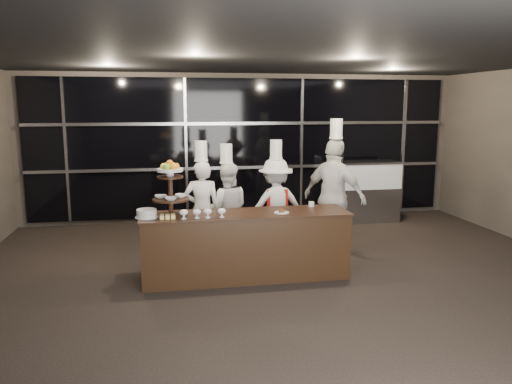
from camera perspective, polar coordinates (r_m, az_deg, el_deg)
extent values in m
plane|color=black|center=(5.94, 6.66, -13.67)|extent=(10.00, 10.00, 0.00)
plane|color=black|center=(5.48, 7.32, 16.45)|extent=(10.00, 10.00, 0.00)
plane|color=#473F38|center=(10.36, -1.35, 5.11)|extent=(9.00, 0.00, 9.00)
cube|color=black|center=(10.30, -1.29, 5.08)|extent=(8.60, 0.04, 2.80)
cube|color=#A5A5AA|center=(10.29, -1.24, 2.84)|extent=(8.60, 0.06, 0.06)
cube|color=#A5A5AA|center=(10.22, -1.26, 7.85)|extent=(8.60, 0.06, 0.06)
cube|color=#A5A5AA|center=(10.31, -20.91, 4.43)|extent=(0.05, 0.05, 2.80)
cube|color=#A5A5AA|center=(10.15, -7.99, 4.91)|extent=(0.05, 0.05, 2.80)
cube|color=#A5A5AA|center=(10.53, 5.22, 5.15)|extent=(0.05, 0.05, 2.80)
cube|color=#A5A5AA|center=(11.37, 16.50, 5.13)|extent=(0.05, 0.05, 2.80)
cube|color=black|center=(6.91, -1.18, -6.20)|extent=(2.80, 0.70, 0.90)
cube|color=black|center=(6.80, -1.20, -2.52)|extent=(2.84, 0.74, 0.03)
cylinder|color=black|center=(6.71, -9.66, -2.57)|extent=(0.24, 0.24, 0.03)
cylinder|color=black|center=(6.65, -9.75, 0.26)|extent=(0.06, 0.06, 0.70)
cylinder|color=black|center=(6.67, -9.71, -0.85)|extent=(0.48, 0.48, 0.02)
cylinder|color=black|center=(6.62, -9.79, 1.71)|extent=(0.34, 0.34, 0.02)
cylinder|color=white|center=(6.61, -9.80, 2.07)|extent=(0.10, 0.10, 0.06)
cylinder|color=white|center=(6.61, -9.81, 2.50)|extent=(0.34, 0.34, 0.04)
sphere|color=orange|center=(6.60, -9.13, 2.93)|extent=(0.09, 0.09, 0.09)
sphere|color=#91C031|center=(6.67, -9.49, 2.99)|extent=(0.09, 0.09, 0.09)
sphere|color=#F25A14|center=(6.67, -10.18, 2.96)|extent=(0.09, 0.09, 0.09)
sphere|color=yellow|center=(6.60, -10.52, 2.88)|extent=(0.09, 0.09, 0.09)
sphere|color=#6CB22D|center=(6.53, -10.17, 2.82)|extent=(0.09, 0.09, 0.09)
sphere|color=orange|center=(6.53, -9.47, 2.84)|extent=(0.09, 0.09, 0.09)
sphere|color=orange|center=(6.60, -9.84, 3.25)|extent=(0.09, 0.09, 0.09)
imported|color=white|center=(6.72, -10.84, -0.52)|extent=(0.16, 0.16, 0.04)
imported|color=white|center=(6.72, -8.62, -0.42)|extent=(0.15, 0.15, 0.05)
imported|color=white|center=(6.55, -9.71, -0.76)|extent=(0.16, 0.16, 0.04)
cylinder|color=silver|center=(6.50, -8.26, -3.01)|extent=(0.07, 0.07, 0.01)
cylinder|color=silver|center=(6.49, -8.27, -2.75)|extent=(0.02, 0.02, 0.05)
ellipsoid|color=silver|center=(6.48, -8.28, -2.33)|extent=(0.11, 0.11, 0.08)
ellipsoid|color=#12CB4E|center=(6.48, -8.28, -2.29)|extent=(0.08, 0.08, 0.05)
cylinder|color=silver|center=(6.51, -6.77, -2.96)|extent=(0.07, 0.07, 0.01)
cylinder|color=silver|center=(6.50, -6.78, -2.70)|extent=(0.02, 0.02, 0.05)
ellipsoid|color=silver|center=(6.49, -6.79, -2.28)|extent=(0.11, 0.11, 0.08)
ellipsoid|color=#B72247|center=(6.49, -6.79, -2.24)|extent=(0.08, 0.08, 0.05)
cylinder|color=silver|center=(6.52, -5.54, -2.92)|extent=(0.07, 0.07, 0.01)
cylinder|color=silver|center=(6.51, -5.54, -2.65)|extent=(0.02, 0.02, 0.05)
ellipsoid|color=silver|center=(6.50, -5.55, -2.24)|extent=(0.11, 0.11, 0.08)
ellipsoid|color=beige|center=(6.50, -5.55, -2.20)|extent=(0.08, 0.08, 0.05)
cylinder|color=silver|center=(6.54, -3.94, -2.86)|extent=(0.07, 0.07, 0.01)
cylinder|color=silver|center=(6.53, -3.95, -2.60)|extent=(0.02, 0.02, 0.05)
ellipsoid|color=silver|center=(6.52, -3.95, -2.18)|extent=(0.11, 0.11, 0.08)
ellipsoid|color=#4E3615|center=(6.52, -3.95, -2.14)|extent=(0.08, 0.08, 0.05)
cylinder|color=white|center=(6.67, -12.38, -2.83)|extent=(0.30, 0.30, 0.01)
cylinder|color=white|center=(6.66, -12.40, -2.36)|extent=(0.26, 0.26, 0.10)
cube|color=#F4D577|center=(6.51, -10.69, -2.87)|extent=(0.06, 0.06, 0.05)
cube|color=#F4D577|center=(6.51, -10.07, -2.85)|extent=(0.06, 0.06, 0.05)
cube|color=#F4D577|center=(6.51, -9.46, -2.83)|extent=(0.06, 0.06, 0.05)
cube|color=#F4D577|center=(6.58, -10.69, -2.73)|extent=(0.06, 0.06, 0.05)
cube|color=#F4D577|center=(6.58, -10.08, -2.71)|extent=(0.06, 0.06, 0.05)
cube|color=#F4D577|center=(6.58, -9.47, -2.70)|extent=(0.06, 0.06, 0.05)
cylinder|color=white|center=(6.79, 2.93, -2.36)|extent=(0.20, 0.20, 0.01)
cylinder|color=#4C2814|center=(6.79, 2.93, -2.15)|extent=(0.08, 0.08, 0.04)
cylinder|color=white|center=(7.25, 6.35, -1.38)|extent=(0.08, 0.08, 0.07)
cube|color=#A5A5AA|center=(10.52, 12.42, -1.38)|extent=(1.28, 0.55, 0.70)
cube|color=silver|center=(10.42, 12.54, 1.86)|extent=(1.28, 0.55, 0.50)
cube|color=#FFC67F|center=(10.42, 12.54, 1.86)|extent=(1.19, 0.46, 0.40)
cube|color=#A5A5AA|center=(10.39, 12.60, 3.33)|extent=(1.30, 0.57, 0.04)
imported|color=silver|center=(7.76, -6.17, -2.06)|extent=(0.59, 0.42, 1.53)
cylinder|color=white|center=(7.62, -6.30, 4.70)|extent=(0.19, 0.19, 0.30)
cylinder|color=white|center=(7.63, -6.28, 3.62)|extent=(0.21, 0.21, 0.03)
imported|color=white|center=(7.94, -3.35, -1.95)|extent=(0.77, 0.63, 1.47)
cylinder|color=white|center=(7.81, -3.42, 4.42)|extent=(0.19, 0.19, 0.30)
cylinder|color=white|center=(7.83, -3.41, 3.37)|extent=(0.21, 0.21, 0.03)
imported|color=silver|center=(8.05, 2.26, -1.58)|extent=(1.05, 0.69, 1.53)
cylinder|color=white|center=(7.92, 2.30, 4.92)|extent=(0.19, 0.19, 0.30)
cylinder|color=white|center=(7.93, 2.29, 3.88)|extent=(0.21, 0.21, 0.03)
cube|color=#A5120C|center=(7.94, 2.45, -1.75)|extent=(0.34, 0.03, 0.57)
imported|color=silver|center=(7.92, 8.94, -0.65)|extent=(1.04, 1.14, 1.87)
cylinder|color=white|center=(7.80, 9.16, 7.19)|extent=(0.19, 0.19, 0.30)
cylinder|color=white|center=(7.80, 9.13, 6.13)|extent=(0.21, 0.21, 0.03)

